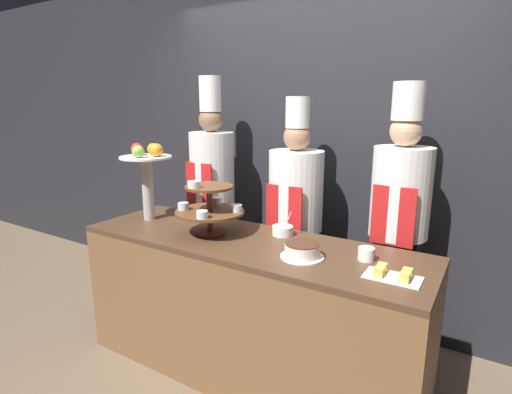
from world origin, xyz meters
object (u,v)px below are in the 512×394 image
(cup_white, at_px, (366,254))
(serving_bowl_far, at_px, (283,230))
(chef_left, at_px, (212,187))
(chef_center_right, at_px, (399,216))
(chef_center_left, at_px, (295,211))
(cake_round, at_px, (302,251))
(tiered_stand, at_px, (209,207))
(fruit_pedestal, at_px, (147,167))
(cake_square_tray, at_px, (393,275))

(cup_white, relative_size, serving_bowl_far, 0.54)
(chef_left, bearing_deg, chef_center_right, 0.00)
(chef_left, distance_m, chef_center_left, 0.75)
(cake_round, xyz_separation_m, chef_center_right, (0.35, 0.67, 0.08))
(tiered_stand, distance_m, cup_white, 0.99)
(tiered_stand, height_order, serving_bowl_far, tiered_stand)
(cup_white, height_order, chef_center_left, chef_center_left)
(serving_bowl_far, xyz_separation_m, chef_center_right, (0.62, 0.39, 0.09))
(tiered_stand, bearing_deg, cake_round, -5.09)
(fruit_pedestal, xyz_separation_m, serving_bowl_far, (0.97, 0.19, -0.35))
(cake_square_tray, relative_size, chef_center_right, 0.14)
(cake_round, bearing_deg, serving_bowl_far, 133.60)
(fruit_pedestal, height_order, serving_bowl_far, fruit_pedestal)
(cup_white, bearing_deg, tiered_stand, -175.13)
(fruit_pedestal, distance_m, cup_white, 1.58)
(chef_left, bearing_deg, cake_square_tray, -22.99)
(cake_round, bearing_deg, cake_square_tray, -1.32)
(serving_bowl_far, relative_size, chef_left, 0.08)
(tiered_stand, height_order, chef_center_right, chef_center_right)
(tiered_stand, height_order, cake_round, tiered_stand)
(cake_square_tray, xyz_separation_m, chef_center_left, (-0.85, 0.68, 0.04))
(cake_round, relative_size, cup_white, 2.72)
(tiered_stand, bearing_deg, chef_center_right, 30.61)
(tiered_stand, relative_size, chef_left, 0.23)
(serving_bowl_far, bearing_deg, fruit_pedestal, -169.16)
(cake_square_tray, height_order, serving_bowl_far, serving_bowl_far)
(cake_square_tray, distance_m, chef_left, 1.74)
(fruit_pedestal, bearing_deg, chef_left, 77.85)
(tiered_stand, height_order, chef_center_left, chef_center_left)
(cake_round, relative_size, chef_left, 0.12)
(cake_square_tray, bearing_deg, tiered_stand, 176.47)
(cup_white, bearing_deg, chef_left, 159.82)
(serving_bowl_far, height_order, chef_left, chef_left)
(cake_square_tray, relative_size, chef_center_left, 0.15)
(chef_center_left, bearing_deg, cake_round, -61.09)
(chef_center_left, bearing_deg, chef_center_right, 0.01)
(fruit_pedestal, bearing_deg, cake_round, -4.25)
(fruit_pedestal, distance_m, serving_bowl_far, 1.05)
(cup_white, xyz_separation_m, chef_center_left, (-0.67, 0.52, 0.02))
(chef_left, bearing_deg, serving_bowl_far, -24.46)
(fruit_pedestal, distance_m, chef_left, 0.63)
(chef_left, relative_size, chef_center_right, 1.04)
(tiered_stand, xyz_separation_m, cake_round, (0.67, -0.06, -0.14))
(serving_bowl_far, relative_size, chef_center_right, 0.09)
(cake_round, relative_size, serving_bowl_far, 1.47)
(tiered_stand, distance_m, chef_left, 0.75)
(fruit_pedestal, bearing_deg, serving_bowl_far, 10.84)
(cup_white, bearing_deg, fruit_pedestal, -178.10)
(serving_bowl_far, xyz_separation_m, chef_left, (-0.85, 0.39, 0.11))
(cup_white, relative_size, chef_left, 0.05)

